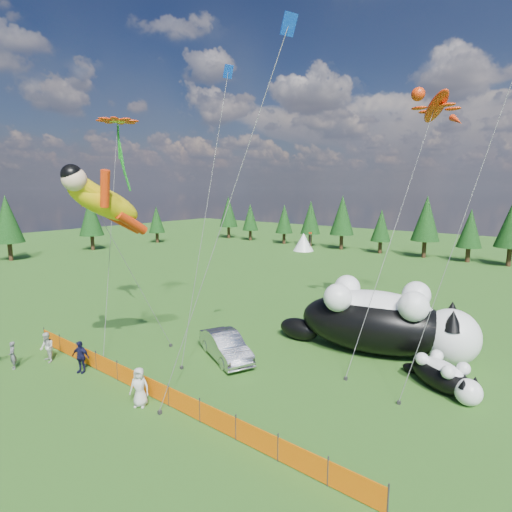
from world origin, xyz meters
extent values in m
plane|color=#0E370A|center=(0.00, 0.00, 0.00)|extent=(160.00, 160.00, 0.00)
cylinder|color=#262626|center=(-11.00, -3.00, 0.55)|extent=(0.06, 0.06, 1.10)
cylinder|color=#262626|center=(-9.00, -3.00, 0.55)|extent=(0.06, 0.06, 1.10)
cylinder|color=#262626|center=(-7.00, -3.00, 0.55)|extent=(0.06, 0.06, 1.10)
cylinder|color=#262626|center=(-5.00, -3.00, 0.55)|extent=(0.06, 0.06, 1.10)
cylinder|color=#262626|center=(-3.00, -3.00, 0.55)|extent=(0.06, 0.06, 1.10)
cylinder|color=#262626|center=(-1.00, -3.00, 0.55)|extent=(0.06, 0.06, 1.10)
cylinder|color=#262626|center=(1.00, -3.00, 0.55)|extent=(0.06, 0.06, 1.10)
cylinder|color=#262626|center=(3.00, -3.00, 0.55)|extent=(0.06, 0.06, 1.10)
cylinder|color=#262626|center=(5.00, -3.00, 0.55)|extent=(0.06, 0.06, 1.10)
cylinder|color=#262626|center=(7.00, -3.00, 0.55)|extent=(0.06, 0.06, 1.10)
cylinder|color=#262626|center=(9.00, -3.00, 0.55)|extent=(0.06, 0.06, 1.10)
cylinder|color=#262626|center=(11.00, -3.00, 0.55)|extent=(0.06, 0.06, 1.10)
cube|color=#DA5904|center=(-10.00, -3.00, 0.50)|extent=(2.00, 0.04, 0.90)
cube|color=#DA5904|center=(-8.00, -3.00, 0.50)|extent=(2.00, 0.04, 0.90)
cube|color=#DA5904|center=(-6.00, -3.00, 0.50)|extent=(2.00, 0.04, 0.90)
cube|color=#DA5904|center=(-4.00, -3.00, 0.50)|extent=(2.00, 0.04, 0.90)
cube|color=#DA5904|center=(-2.00, -3.00, 0.50)|extent=(2.00, 0.04, 0.90)
cube|color=#DA5904|center=(0.00, -3.00, 0.50)|extent=(2.00, 0.04, 0.90)
cube|color=#DA5904|center=(2.00, -3.00, 0.50)|extent=(2.00, 0.04, 0.90)
cube|color=#DA5904|center=(4.00, -3.00, 0.50)|extent=(2.00, 0.04, 0.90)
cube|color=#DA5904|center=(6.00, -3.00, 0.50)|extent=(2.00, 0.04, 0.90)
cube|color=#DA5904|center=(8.00, -3.00, 0.50)|extent=(2.00, 0.04, 0.90)
cube|color=#DA5904|center=(10.00, -3.00, 0.50)|extent=(2.00, 0.04, 0.90)
ellipsoid|color=black|center=(5.90, 8.68, 1.77)|extent=(9.57, 6.04, 3.55)
ellipsoid|color=white|center=(5.90, 8.68, 2.66)|extent=(7.19, 4.39, 2.17)
sphere|color=white|center=(9.93, 9.61, 1.58)|extent=(3.15, 3.15, 3.15)
sphere|color=#FC6273|center=(11.23, 9.92, 1.58)|extent=(0.44, 0.44, 0.44)
ellipsoid|color=black|center=(1.29, 7.61, 0.69)|extent=(3.00, 1.97, 1.38)
cone|color=black|center=(10.14, 8.69, 2.84)|extent=(1.10, 1.10, 1.10)
cone|color=black|center=(9.71, 10.54, 2.84)|extent=(1.10, 1.10, 1.10)
sphere|color=white|center=(7.72, 10.42, 3.45)|extent=(1.65, 1.65, 1.65)
sphere|color=white|center=(8.30, 7.92, 3.45)|extent=(1.65, 1.65, 1.65)
sphere|color=white|center=(3.69, 9.48, 3.45)|extent=(1.65, 1.65, 1.65)
sphere|color=white|center=(4.27, 6.98, 3.45)|extent=(1.65, 1.65, 1.65)
ellipsoid|color=black|center=(10.26, 6.27, 0.68)|extent=(3.75, 3.07, 1.36)
ellipsoid|color=white|center=(10.26, 6.27, 1.02)|extent=(2.80, 2.26, 0.83)
sphere|color=white|center=(11.64, 5.48, 0.61)|extent=(1.21, 1.21, 1.21)
sphere|color=#FC6273|center=(12.09, 5.23, 0.61)|extent=(0.17, 0.17, 0.17)
ellipsoid|color=black|center=(8.68, 7.17, 0.26)|extent=(1.18, 0.99, 0.53)
cone|color=black|center=(11.46, 5.17, 1.09)|extent=(0.42, 0.42, 0.42)
cone|color=black|center=(11.82, 5.80, 1.09)|extent=(0.42, 0.42, 0.42)
sphere|color=white|center=(11.23, 6.28, 1.32)|extent=(0.64, 0.64, 0.64)
sphere|color=white|center=(10.74, 5.43, 1.32)|extent=(0.64, 0.64, 0.64)
sphere|color=white|center=(9.85, 7.07, 1.32)|extent=(0.64, 0.64, 0.64)
sphere|color=white|center=(9.36, 6.22, 1.32)|extent=(0.64, 0.64, 0.64)
imported|color=#B9B8BE|center=(-0.44, 2.41, 0.77)|extent=(4.92, 3.48, 1.54)
imported|color=#58575C|center=(-8.74, -5.70, 0.77)|extent=(0.62, 0.47, 1.53)
imported|color=beige|center=(-8.11, -4.16, 0.87)|extent=(0.91, 0.62, 1.73)
imported|color=#121333|center=(-5.38, -3.65, 0.88)|extent=(1.15, 0.88, 1.76)
imported|color=beige|center=(-0.07, -3.77, 0.91)|extent=(1.06, 0.95, 1.82)
cylinder|color=#595959|center=(-4.25, -0.41, 4.60)|extent=(0.03, 0.03, 9.77)
cube|color=#262626|center=(-4.34, 1.61, 0.08)|extent=(0.15, 0.15, 0.16)
cylinder|color=#595959|center=(6.63, 9.27, 7.51)|extent=(0.03, 0.03, 17.83)
cube|color=#262626|center=(6.21, 4.25, 0.08)|extent=(0.15, 0.15, 0.16)
cylinder|color=#595959|center=(-7.28, -0.23, 7.07)|extent=(0.03, 0.03, 14.76)
cube|color=#262626|center=(-5.65, -2.21, 0.08)|extent=(0.15, 0.15, 0.16)
cube|color=#1A9220|center=(-8.90, 1.75, 11.63)|extent=(0.19, 0.19, 4.17)
cylinder|color=#595959|center=(-1.88, 2.46, 8.35)|extent=(0.03, 0.03, 17.19)
cube|color=#262626|center=(-1.45, -0.08, 0.08)|extent=(0.15, 0.15, 0.16)
cylinder|color=#595959|center=(11.05, 6.80, 10.36)|extent=(0.03, 0.03, 21.74)
cube|color=#262626|center=(9.17, 3.58, 0.08)|extent=(0.15, 0.15, 0.16)
cylinder|color=#595959|center=(3.02, -1.55, 8.15)|extent=(0.03, 0.03, 16.97)
cube|color=#262626|center=(1.16, -3.66, 0.08)|extent=(0.15, 0.15, 0.16)
camera|label=1|loc=(14.35, -13.73, 9.75)|focal=28.00mm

